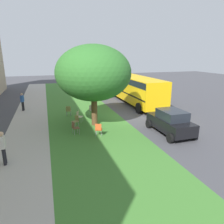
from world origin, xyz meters
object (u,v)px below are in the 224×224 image
pedestrian_0 (3,147)px  chair_1 (79,116)px  school_bus (134,87)px  chair_2 (76,120)px  chair_5 (92,109)px  chair_0 (99,129)px  chair_3 (68,110)px  pedestrian_1 (22,101)px  street_tree (93,73)px  chair_4 (75,127)px  parked_car (171,122)px

pedestrian_0 → chair_1: bearing=-39.3°
school_bus → pedestrian_0: (-10.35, 11.32, -0.83)m
chair_2 → chair_5: size_ratio=1.00×
chair_0 → chair_3: same height
chair_3 → chair_5: (-0.30, -2.01, 0.00)m
chair_5 → pedestrian_1: (3.41, 5.93, 0.41)m
street_tree → chair_2: size_ratio=6.70×
street_tree → chair_1: (1.02, 1.03, -3.37)m
street_tree → pedestrian_0: 7.66m
chair_5 → pedestrian_0: bearing=140.4°
chair_1 → chair_5: 2.18m
school_bus → pedestrian_1: school_bus is taller
chair_3 → chair_4: (-4.51, 0.08, 0.00)m
chair_1 → chair_5: bearing=-40.7°
chair_5 → parked_car: 7.25m
pedestrian_1 → chair_2: bearing=-146.4°
chair_0 → parked_car: size_ratio=0.24×
chair_2 → chair_5: same height
chair_2 → chair_5: bearing=-33.3°
pedestrian_1 → chair_5: bearing=-119.9°
chair_0 → pedestrian_1: (8.43, 5.27, 0.41)m
chair_1 → chair_0: bearing=-167.3°
chair_3 → parked_car: parked_car is taller
chair_5 → pedestrian_1: bearing=60.1°
school_bus → chair_4: bearing=134.7°
chair_0 → chair_4: size_ratio=1.00×
street_tree → chair_1: 3.67m
chair_3 → school_bus: (2.93, -7.44, 1.24)m
chair_0 → pedestrian_1: pedestrian_1 is taller
chair_2 → parked_car: (-3.23, -5.87, 0.32)m
chair_4 → chair_2: bearing=-10.7°
pedestrian_0 → pedestrian_1: 10.53m
chair_0 → chair_4: same height
school_bus → chair_0: bearing=143.5°
street_tree → chair_3: 4.78m
chair_0 → chair_1: bearing=12.7°
street_tree → chair_5: (2.68, -0.39, -3.37)m
chair_0 → school_bus: school_bus is taller
chair_0 → chair_5: same height
chair_3 → chair_4: bearing=179.0°
school_bus → pedestrian_1: (0.18, 11.36, -0.83)m
chair_2 → street_tree: bearing=-86.1°
chair_1 → chair_2: 1.19m
street_tree → school_bus: (5.91, -5.82, -2.13)m
chair_4 → pedestrian_0: 4.80m
pedestrian_1 → school_bus: bearing=-90.9°
chair_3 → pedestrian_0: (-7.42, 3.88, 0.41)m
chair_2 → parked_car: size_ratio=0.24×
chair_2 → school_bus: school_bus is taller
chair_2 → school_bus: bearing=-50.4°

